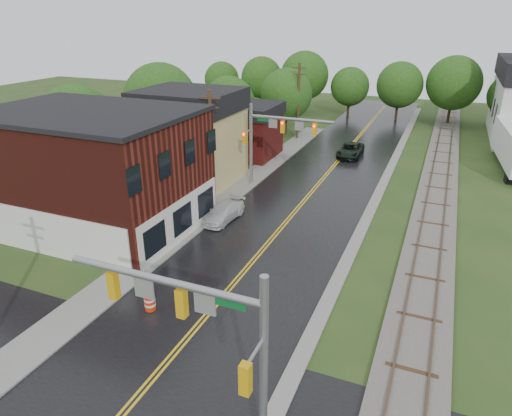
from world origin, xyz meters
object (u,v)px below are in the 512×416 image
Objects in this scene: tree_left_a at (78,126)px; construction_barrel at (150,302)px; brick_building at (92,170)px; pickup_white at (223,212)px; traffic_signal_far at (274,132)px; tree_left_c at (230,104)px; traffic_signal_near at (203,322)px; suv_dark at (350,150)px; utility_pole_b at (211,145)px; tree_left_e at (287,96)px; utility_pole_c at (298,100)px; tree_left_b at (162,102)px.

tree_left_a is 22.66m from construction_barrel.
brick_building is 9.68m from pickup_white.
tree_left_c is at bearing 128.82° from traffic_signal_far.
brick_building is 1.95× the size of traffic_signal_near.
tree_left_c reaches higher than construction_barrel.
brick_building is 10.14m from tree_left_a.
traffic_signal_near is 9.58m from construction_barrel.
construction_barrel is (9.56, -7.45, -3.66)m from brick_building.
utility_pole_b is at bearing -115.04° from suv_dark.
suv_dark is (13.28, 24.08, -3.45)m from brick_building.
tree_left_e reaches higher than suv_dark.
brick_building reaches higher than traffic_signal_near.
utility_pole_c is 1.18× the size of tree_left_c.
tree_left_e is (11.00, 24.00, -0.30)m from tree_left_a.
tree_left_c is 0.94× the size of tree_left_e.
tree_left_c is (-10.38, 12.90, -0.46)m from traffic_signal_far.
tree_left_b is at bearing -122.74° from tree_left_e.
tree_left_c is 34.38m from construction_barrel.
tree_left_e is at bearing 143.69° from suv_dark.
brick_building is at bearing -119.94° from suv_dark.
pickup_white is at bearing -51.13° from utility_pole_b.
pickup_white is at bearing 114.86° from traffic_signal_near.
tree_left_b is at bearing 121.51° from construction_barrel.
tree_left_a is (-16.38, -5.10, 0.14)m from traffic_signal_far.
traffic_signal_near is at bearing -65.44° from tree_left_c.
utility_pole_b is at bearing 117.19° from traffic_signal_near.
utility_pole_c is 0.93× the size of tree_left_b.
traffic_signal_near is 0.76× the size of tree_left_b.
brick_building is 3.33× the size of pickup_white.
brick_building is at bearing -101.09° from utility_pole_c.
traffic_signal_near is 41.67m from tree_left_c.
traffic_signal_far is 0.96× the size of tree_left_c.
tree_left_c is (-7.05, 17.90, -0.21)m from utility_pole_b.
utility_pole_b is 19.12m from suv_dark.
utility_pole_b is 1.04× the size of tree_left_a.
suv_dark is 1.18× the size of pickup_white.
brick_building reaches higher than suv_dark.
traffic_signal_far is 0.90× the size of tree_left_e.
tree_left_e is at bearing 137.16° from utility_pole_c.
tree_left_e is (3.64, 30.90, 0.66)m from brick_building.
traffic_signal_near and traffic_signal_far have the same top height.
traffic_signal_near is 0.82× the size of utility_pole_c.
traffic_signal_near is 7.40× the size of construction_barrel.
construction_barrel is (0.55, -19.45, -4.48)m from traffic_signal_far.
tree_left_c is 1.51× the size of suv_dark.
utility_pole_c is 1.10× the size of tree_left_e.
tree_left_a is 16.31m from pickup_white.
traffic_signal_near is 0.82× the size of utility_pole_b.
construction_barrel is at bearing -78.12° from pickup_white.
utility_pole_b is at bearing -41.86° from tree_left_b.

